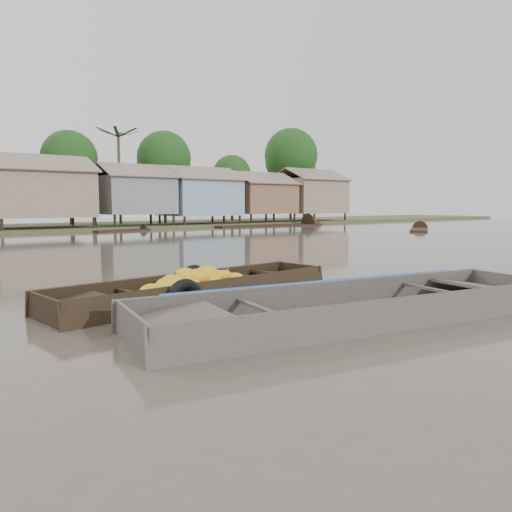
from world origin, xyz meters
TOP-DOWN VIEW (x-y plane):
  - ground at (0.00, 0.00)m, footprint 120.00×120.00m
  - riverbank at (3.03, 31.86)m, footprint 120.00×12.47m
  - banana_boat at (-1.68, 1.00)m, footprint 6.54×2.26m
  - viewer_boat at (-0.26, -2.17)m, footprint 8.21×3.42m
  - distant_boats at (9.14, 24.34)m, footprint 48.48×15.76m

SIDE VIEW (x-z plane):
  - distant_boats at x=9.14m, z-range -0.22..0.12m
  - ground at x=0.00m, z-range 0.00..0.00m
  - viewer_boat at x=-0.26m, z-range -0.25..0.39m
  - banana_boat at x=-1.68m, z-range -0.23..0.65m
  - riverbank at x=3.03m, z-range -2.04..8.18m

